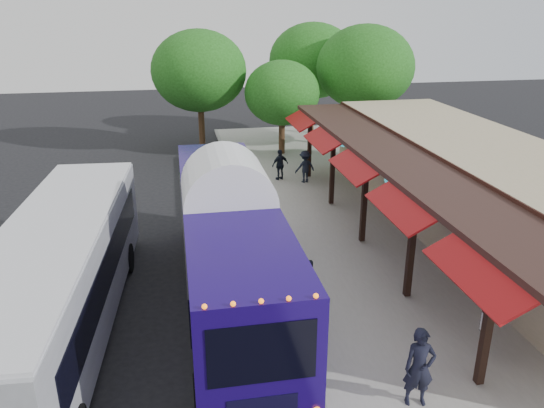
{
  "coord_description": "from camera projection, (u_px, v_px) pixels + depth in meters",
  "views": [
    {
      "loc": [
        -2.73,
        -12.98,
        8.4
      ],
      "look_at": [
        0.45,
        4.26,
        1.8
      ],
      "focal_mm": 35.0,
      "sensor_mm": 36.0,
      "label": 1
    }
  ],
  "objects": [
    {
      "name": "coach_bus",
      "position": [
        229.0,
        244.0,
        15.1
      ],
      "size": [
        2.53,
        11.76,
        3.74
      ],
      "rotation": [
        0.0,
        0.0,
        0.0
      ],
      "color": "#19075B",
      "rests_on": "ground"
    },
    {
      "name": "ped_c",
      "position": [
        280.0,
        165.0,
        26.43
      ],
      "size": [
        0.98,
        0.67,
        1.55
      ],
      "primitive_type": "imported",
      "rotation": [
        0.0,
        0.0,
        3.5
      ],
      "color": "black",
      "rests_on": "sidewalk"
    },
    {
      "name": "station_shelter",
      "position": [
        481.0,
        192.0,
        19.82
      ],
      "size": [
        8.15,
        20.0,
        3.6
      ],
      "color": "tan",
      "rests_on": "ground"
    },
    {
      "name": "city_bus",
      "position": [
        58.0,
        278.0,
        13.77
      ],
      "size": [
        3.31,
        11.92,
        3.16
      ],
      "rotation": [
        0.0,
        0.0,
        -0.06
      ],
      "color": "gray",
      "rests_on": "ground"
    },
    {
      "name": "ped_d",
      "position": [
        305.0,
        167.0,
        26.02
      ],
      "size": [
        1.15,
        0.83,
        1.6
      ],
      "primitive_type": "imported",
      "rotation": [
        0.0,
        0.0,
        3.39
      ],
      "color": "black",
      "rests_on": "sidewalk"
    },
    {
      "name": "ground",
      "position": [
        283.0,
        314.0,
        15.36
      ],
      "size": [
        90.0,
        90.0,
        0.0
      ],
      "primitive_type": "plane",
      "color": "black",
      "rests_on": "ground"
    },
    {
      "name": "tree_left",
      "position": [
        282.0,
        93.0,
        30.19
      ],
      "size": [
        4.32,
        4.32,
        5.53
      ],
      "color": "#382314",
      "rests_on": "ground"
    },
    {
      "name": "curb",
      "position": [
        262.0,
        252.0,
        19.03
      ],
      "size": [
        0.2,
        40.0,
        0.16
      ],
      "primitive_type": "cube",
      "color": "gray",
      "rests_on": "ground"
    },
    {
      "name": "tree_mid",
      "position": [
        313.0,
        61.0,
        34.89
      ],
      "size": [
        5.78,
        5.78,
        7.4
      ],
      "color": "#382314",
      "rests_on": "ground"
    },
    {
      "name": "ped_a",
      "position": [
        419.0,
        368.0,
        11.4
      ],
      "size": [
        0.74,
        0.54,
        1.86
      ],
      "primitive_type": "imported",
      "rotation": [
        0.0,
        0.0,
        -0.15
      ],
      "color": "black",
      "rests_on": "sidewalk"
    },
    {
      "name": "tree_far",
      "position": [
        199.0,
        71.0,
        31.01
      ],
      "size": [
        5.59,
        5.59,
        7.16
      ],
      "color": "#382314",
      "rests_on": "ground"
    },
    {
      "name": "sidewalk",
      "position": [
        392.0,
        242.0,
        19.87
      ],
      "size": [
        10.0,
        40.0,
        0.15
      ],
      "primitive_type": "cube",
      "color": "#9E9B93",
      "rests_on": "ground"
    },
    {
      "name": "sign_board",
      "position": [
        485.0,
        327.0,
        13.19
      ],
      "size": [
        0.13,
        0.49,
        1.08
      ],
      "rotation": [
        0.0,
        0.0,
        -0.18
      ],
      "color": "black",
      "rests_on": "sidewalk"
    },
    {
      "name": "tree_right",
      "position": [
        365.0,
        67.0,
        31.35
      ],
      "size": [
        5.79,
        5.79,
        7.41
      ],
      "color": "#382314",
      "rests_on": "ground"
    },
    {
      "name": "ped_b",
      "position": [
        306.0,
        286.0,
        14.93
      ],
      "size": [
        0.84,
        0.68,
        1.63
      ],
      "primitive_type": "imported",
      "rotation": [
        0.0,
        0.0,
        3.23
      ],
      "color": "black",
      "rests_on": "sidewalk"
    }
  ]
}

